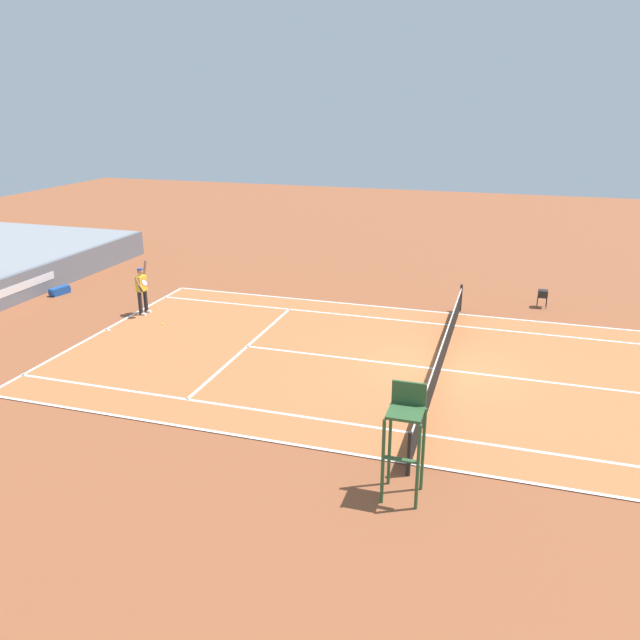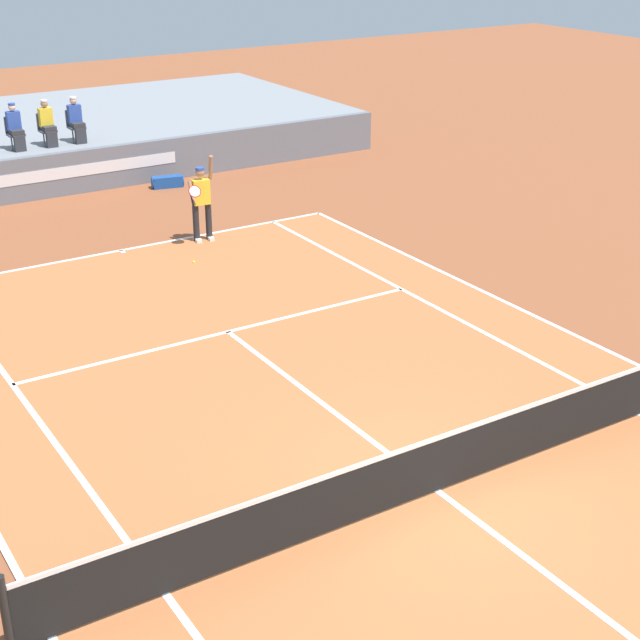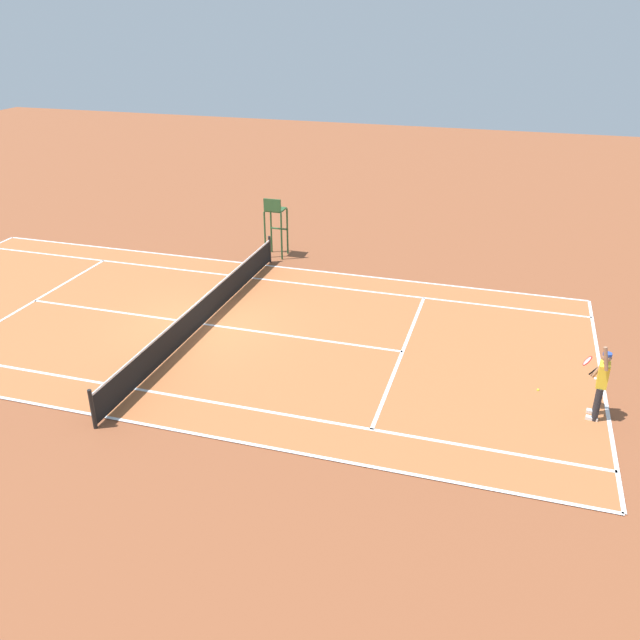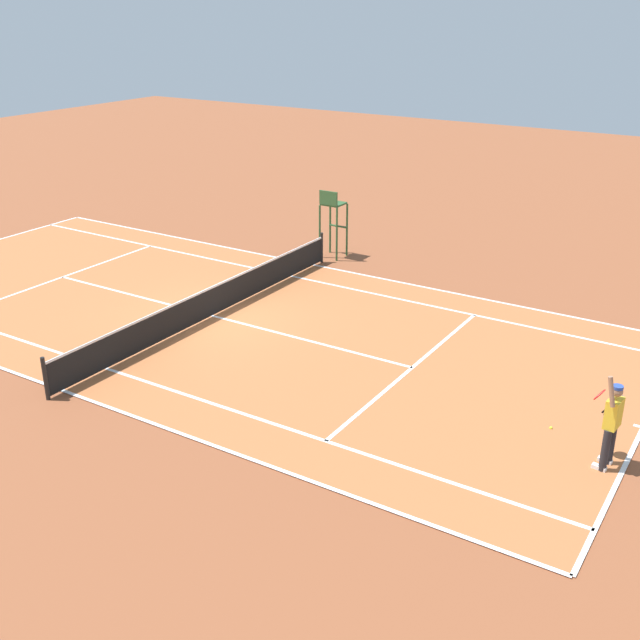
% 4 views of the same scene
% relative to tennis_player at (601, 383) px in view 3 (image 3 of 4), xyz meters
% --- Properties ---
extents(ground_plane, '(80.00, 80.00, 0.00)m').
position_rel_tennis_player_xyz_m(ground_plane, '(-1.97, -11.54, -0.99)').
color(ground_plane, brown).
extents(court, '(11.08, 23.88, 0.03)m').
position_rel_tennis_player_xyz_m(court, '(-1.97, -11.54, -0.98)').
color(court, '#B76638').
rests_on(court, ground).
extents(net, '(11.98, 0.10, 1.07)m').
position_rel_tennis_player_xyz_m(net, '(-1.97, -11.54, -0.47)').
color(net, black).
rests_on(net, ground).
extents(tennis_player, '(0.80, 0.62, 2.08)m').
position_rel_tennis_player_xyz_m(tennis_player, '(0.00, 0.00, 0.00)').
color(tennis_player, '#232328').
rests_on(tennis_player, ground).
extents(tennis_ball, '(0.07, 0.07, 0.07)m').
position_rel_tennis_player_xyz_m(tennis_ball, '(-0.88, -1.32, -0.96)').
color(tennis_ball, '#D1E533').
rests_on(tennis_ball, ground).
extents(umpire_chair, '(0.77, 0.77, 2.44)m').
position_rel_tennis_player_xyz_m(umpire_chair, '(-8.63, -11.54, 0.56)').
color(umpire_chair, '#2D562D').
rests_on(umpire_chair, ground).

